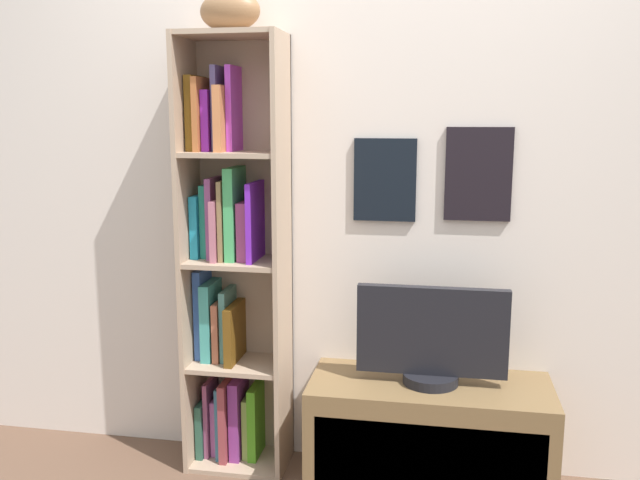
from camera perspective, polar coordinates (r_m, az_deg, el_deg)
back_wall at (r=2.86m, az=3.01°, el=5.19°), size 4.80×0.08×2.50m
bookshelf at (r=2.91m, az=-7.55°, el=-2.58°), size 0.42×0.28×1.84m
football at (r=2.82m, az=-7.60°, el=18.56°), size 0.27×0.19×0.15m
tv_stand at (r=2.89m, az=9.14°, el=-16.06°), size 0.96×0.42×0.46m
television at (r=2.73m, az=9.39°, el=-8.14°), size 0.59×0.22×0.39m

